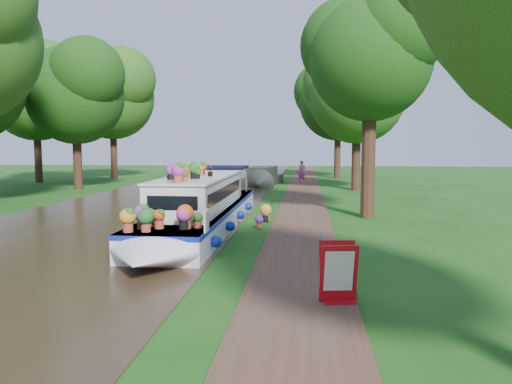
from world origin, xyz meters
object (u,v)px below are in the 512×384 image
object	(u,v)px
sandwich_board	(338,275)
pedestrian_pink	(302,172)
plant_boat	(200,206)
second_boat	(262,178)

from	to	relation	value
sandwich_board	pedestrian_pink	world-z (taller)	pedestrian_pink
plant_boat	pedestrian_pink	world-z (taller)	plant_boat
plant_boat	pedestrian_pink	distance (m)	21.49
second_boat	sandwich_board	xyz separation A→B (m)	(3.70, -26.18, -0.00)
second_boat	pedestrian_pink	size ratio (longest dim) A/B	4.19
plant_boat	second_boat	world-z (taller)	plant_boat
second_boat	plant_boat	bearing A→B (deg)	-83.88
pedestrian_pink	second_boat	bearing A→B (deg)	-114.95
sandwich_board	pedestrian_pink	size ratio (longest dim) A/B	0.66
plant_boat	sandwich_board	bearing A→B (deg)	-60.21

